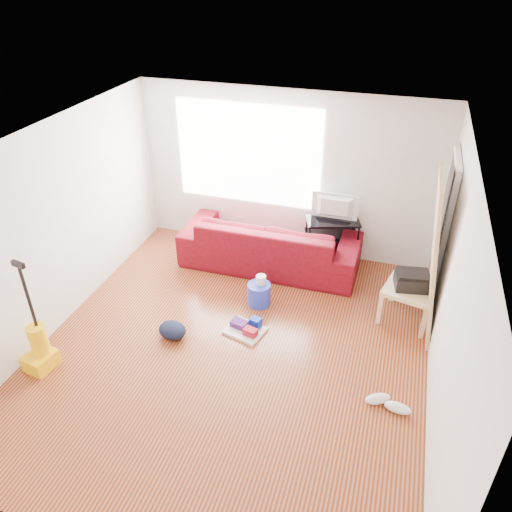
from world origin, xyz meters
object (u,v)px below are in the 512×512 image
(side_table, at_px, (410,292))
(bucket, at_px, (259,303))
(vacuum, at_px, (39,348))
(sofa, at_px, (270,264))
(cleaning_tray, at_px, (246,328))
(tv_stand, at_px, (331,242))
(backpack, at_px, (173,336))

(side_table, bearing_deg, bucket, -172.02)
(side_table, xyz_separation_m, vacuum, (-3.95, -2.12, -0.16))
(sofa, height_order, cleaning_tray, sofa)
(sofa, height_order, vacuum, vacuum)
(vacuum, bearing_deg, side_table, 38.55)
(tv_stand, xyz_separation_m, bucket, (-0.73, -1.26, -0.39))
(tv_stand, distance_m, side_table, 1.54)
(tv_stand, height_order, side_table, tv_stand)
(cleaning_tray, height_order, vacuum, vacuum)
(bucket, bearing_deg, tv_stand, 59.91)
(sofa, relative_size, bucket, 8.37)
(bucket, bearing_deg, cleaning_tray, -88.37)
(bucket, distance_m, vacuum, 2.77)
(sofa, bearing_deg, cleaning_tray, 95.19)
(bucket, bearing_deg, backpack, -130.79)
(cleaning_tray, relative_size, vacuum, 0.39)
(vacuum, bearing_deg, cleaning_tray, 41.68)
(tv_stand, relative_size, bucket, 2.74)
(cleaning_tray, distance_m, vacuum, 2.42)
(tv_stand, height_order, vacuum, vacuum)
(sofa, bearing_deg, backpack, 70.28)
(sofa, distance_m, vacuum, 3.44)
(backpack, bearing_deg, side_table, 38.47)
(sofa, xyz_separation_m, side_table, (2.04, -0.72, 0.42))
(bucket, bearing_deg, side_table, 7.98)
(side_table, height_order, vacuum, vacuum)
(sofa, xyz_separation_m, bucket, (0.13, -0.99, 0.00))
(side_table, distance_m, cleaning_tray, 2.11)
(bucket, relative_size, vacuum, 0.23)
(bucket, height_order, vacuum, vacuum)
(sofa, relative_size, tv_stand, 3.05)
(sofa, xyz_separation_m, vacuum, (-1.91, -2.85, 0.26))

